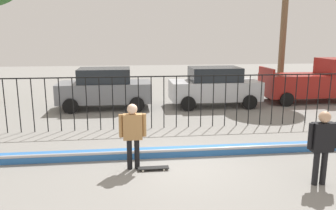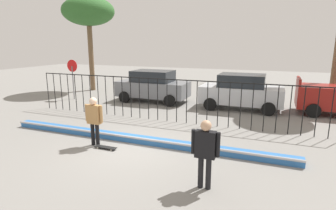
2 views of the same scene
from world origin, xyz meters
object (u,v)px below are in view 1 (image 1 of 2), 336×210
object	(u,v)px
skateboard	(153,168)
parked_car_silver	(214,86)
camera_operator	(322,141)
parked_car_gray	(105,88)
pickup_truck	(313,82)
skateboarder	(133,130)

from	to	relation	value
skateboard	parked_car_silver	distance (m)	8.42
skateboard	camera_operator	distance (m)	4.09
camera_operator	parked_car_silver	size ratio (longest dim) A/B	0.41
parked_car_gray	parked_car_silver	distance (m)	5.26
parked_car_gray	pickup_truck	size ratio (longest dim) A/B	0.91
parked_car_gray	pickup_truck	xyz separation A→B (m)	(10.57, 0.34, 0.06)
skateboard	pickup_truck	size ratio (longest dim) A/B	0.17
parked_car_silver	parked_car_gray	bearing A→B (deg)	-179.72
skateboard	camera_operator	xyz separation A→B (m)	(3.75, -1.29, 0.99)
camera_operator	parked_car_gray	xyz separation A→B (m)	(-5.45, 8.94, -0.08)
camera_operator	skateboard	bearing A→B (deg)	29.32
skateboard	pickup_truck	distance (m)	11.98
skateboard	camera_operator	bearing A→B (deg)	-35.57
skateboarder	parked_car_gray	bearing A→B (deg)	114.05
skateboarder	pickup_truck	size ratio (longest dim) A/B	0.37
skateboard	camera_operator	world-z (taller)	camera_operator
camera_operator	parked_car_gray	bearing A→B (deg)	-10.40
camera_operator	parked_car_silver	bearing A→B (deg)	-40.51
camera_operator	parked_car_silver	distance (m)	8.87
skateboarder	parked_car_gray	xyz separation A→B (m)	(-1.19, 7.51, -0.06)
skateboard	parked_car_gray	bearing A→B (deg)	85.84
camera_operator	parked_car_silver	xyz separation A→B (m)	(-0.19, 8.86, -0.08)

